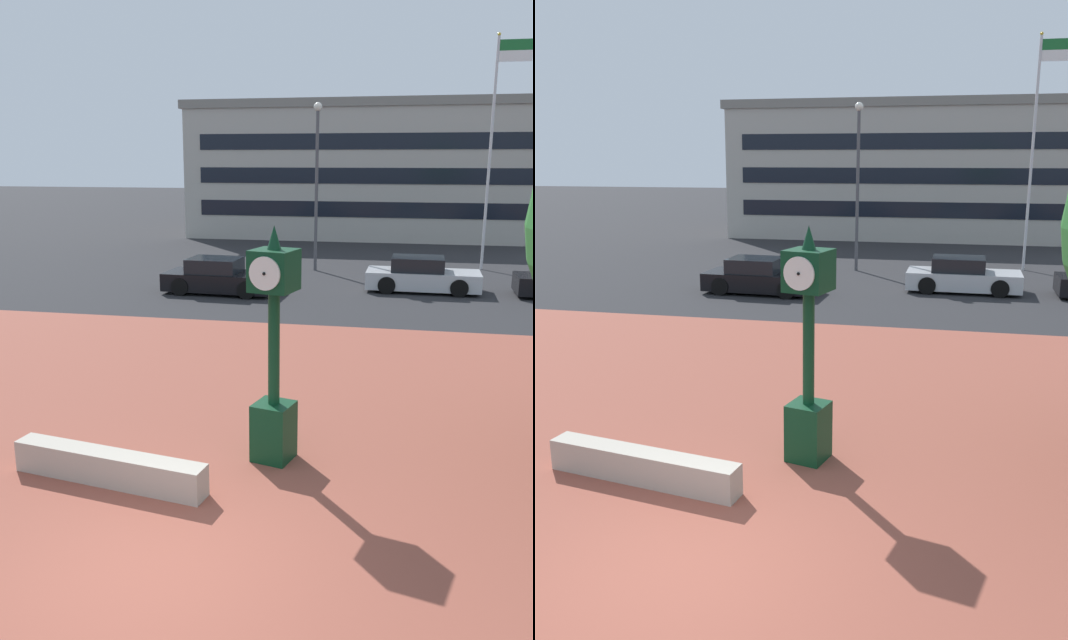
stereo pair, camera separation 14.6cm
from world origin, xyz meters
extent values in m
plane|color=#262628|center=(0.00, 0.00, 0.00)|extent=(200.00, 200.00, 0.00)
cube|color=brown|center=(0.00, 4.18, 0.00)|extent=(44.00, 16.35, 0.01)
cube|color=#ADA393|center=(-1.47, 1.99, 0.25)|extent=(3.22, 0.92, 0.50)
cube|color=#0C381E|center=(0.85, 3.30, 0.48)|extent=(0.73, 0.73, 0.97)
cylinder|color=#0C381E|center=(0.85, 3.30, 1.90)|extent=(0.19, 0.19, 1.86)
cube|color=#0C381E|center=(0.85, 3.30, 3.15)|extent=(0.79, 0.79, 0.64)
cylinder|color=white|center=(0.93, 3.63, 3.15)|extent=(0.50, 0.16, 0.51)
sphere|color=black|center=(0.94, 3.65, 3.15)|extent=(0.05, 0.05, 0.05)
cylinder|color=white|center=(0.76, 2.98, 3.15)|extent=(0.50, 0.16, 0.51)
sphere|color=black|center=(0.76, 2.96, 3.15)|extent=(0.05, 0.05, 0.05)
cone|color=#0C381E|center=(0.85, 3.30, 3.66)|extent=(0.23, 0.23, 0.37)
cube|color=black|center=(-3.66, 16.55, 0.44)|extent=(4.11, 2.02, 0.64)
cube|color=black|center=(-3.86, 16.57, 1.00)|extent=(1.93, 1.65, 0.56)
cylinder|color=black|center=(-2.37, 17.32, 0.32)|extent=(0.65, 0.26, 0.64)
cylinder|color=black|center=(-2.46, 15.65, 0.32)|extent=(0.65, 0.26, 0.64)
cylinder|color=black|center=(-4.85, 17.46, 0.32)|extent=(0.65, 0.26, 0.64)
cylinder|color=black|center=(-4.95, 15.79, 0.32)|extent=(0.65, 0.26, 0.64)
cube|color=#B7BABF|center=(3.65, 18.33, 0.44)|extent=(4.17, 1.88, 0.64)
cube|color=black|center=(3.44, 18.33, 1.00)|extent=(1.94, 1.57, 0.56)
cylinder|color=black|center=(4.95, 19.11, 0.32)|extent=(0.65, 0.24, 0.64)
cylinder|color=black|center=(4.90, 17.47, 0.32)|extent=(0.65, 0.24, 0.64)
cylinder|color=black|center=(2.39, 19.18, 0.32)|extent=(0.65, 0.24, 0.64)
cylinder|color=black|center=(2.35, 17.54, 0.32)|extent=(0.65, 0.24, 0.64)
cylinder|color=silver|center=(6.36, 23.91, 4.86)|extent=(0.12, 0.12, 9.72)
sphere|color=gold|center=(6.36, 23.91, 9.78)|extent=(0.14, 0.14, 0.14)
cube|color=#19662D|center=(7.09, 23.91, 9.35)|extent=(1.32, 0.02, 0.43)
cube|color=white|center=(7.09, 23.91, 8.92)|extent=(1.32, 0.02, 0.43)
cube|color=#B2ADA3|center=(0.39, 37.84, 3.83)|extent=(21.24, 10.51, 7.66)
cube|color=gray|center=(0.39, 37.84, 7.91)|extent=(21.66, 10.72, 0.50)
cube|color=black|center=(0.39, 32.56, 1.92)|extent=(19.11, 0.04, 0.90)
cube|color=black|center=(0.39, 32.56, 3.83)|extent=(19.11, 0.04, 0.90)
cube|color=black|center=(0.39, 32.56, 5.75)|extent=(19.11, 0.04, 0.90)
cylinder|color=#4C4C51|center=(-0.87, 22.21, 3.38)|extent=(0.14, 0.14, 6.76)
sphere|color=white|center=(-0.87, 22.21, 6.91)|extent=(0.36, 0.36, 0.36)
camera|label=1|loc=(2.72, -6.63, 4.84)|focal=37.24mm
camera|label=2|loc=(2.86, -6.60, 4.84)|focal=37.24mm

